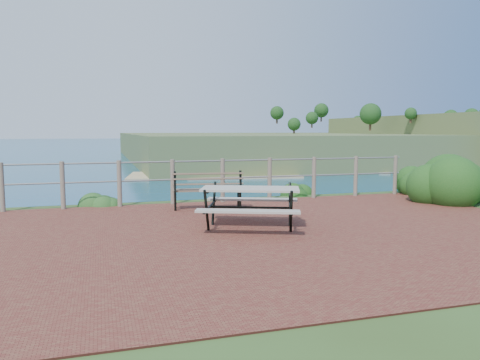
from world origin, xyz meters
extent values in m
cube|color=maroon|center=(0.00, 0.00, 0.00)|extent=(10.00, 7.00, 0.12)
plane|color=#145578|center=(0.00, 200.00, 0.00)|extent=(1200.00, 1200.00, 0.00)
cylinder|color=#6B5B4C|center=(-4.60, 3.35, 0.52)|extent=(0.10, 0.10, 1.00)
cylinder|color=#6B5B4C|center=(-3.45, 3.35, 0.52)|extent=(0.10, 0.10, 1.00)
cylinder|color=#6B5B4C|center=(-2.30, 3.35, 0.52)|extent=(0.10, 0.10, 1.00)
cylinder|color=#6B5B4C|center=(-1.15, 3.35, 0.52)|extent=(0.10, 0.10, 1.00)
cylinder|color=#6B5B4C|center=(0.00, 3.35, 0.52)|extent=(0.10, 0.10, 1.00)
cylinder|color=#6B5B4C|center=(1.15, 3.35, 0.52)|extent=(0.10, 0.10, 1.00)
cylinder|color=#6B5B4C|center=(2.30, 3.35, 0.52)|extent=(0.10, 0.10, 1.00)
cylinder|color=#6B5B4C|center=(3.45, 3.35, 0.52)|extent=(0.10, 0.10, 1.00)
cylinder|color=#6B5B4C|center=(4.60, 3.35, 0.52)|extent=(0.10, 0.10, 1.00)
cylinder|color=slate|center=(0.00, 3.35, 0.97)|extent=(9.40, 0.04, 0.04)
cylinder|color=slate|center=(0.00, 3.35, 0.57)|extent=(9.40, 0.04, 0.04)
cube|color=#536633|center=(140.00, 210.00, -6.00)|extent=(260.00, 180.00, 12.00)
cube|color=#9D988D|center=(-0.29, 0.40, 0.69)|extent=(1.75, 1.21, 0.04)
cube|color=#9D988D|center=(-0.29, 0.40, 0.42)|extent=(1.59, 0.81, 0.04)
cube|color=#9D988D|center=(-0.29, 0.40, 0.42)|extent=(1.59, 0.81, 0.04)
cylinder|color=black|center=(-0.29, 0.40, 0.37)|extent=(1.31, 0.55, 0.04)
cube|color=brown|center=(-0.55, 2.51, 0.42)|extent=(1.49, 0.58, 0.03)
cube|color=brown|center=(-0.55, 2.51, 0.67)|extent=(1.45, 0.33, 0.33)
cube|color=black|center=(-0.55, 2.51, 0.22)|extent=(0.05, 0.06, 0.40)
cube|color=black|center=(-0.55, 2.51, 0.22)|extent=(0.05, 0.06, 0.40)
cube|color=black|center=(-0.55, 2.51, 0.22)|extent=(0.05, 0.06, 0.40)
cube|color=black|center=(-0.55, 2.51, 0.22)|extent=(0.05, 0.06, 0.40)
ellipsoid|color=#184715|center=(5.01, 2.03, 0.00)|extent=(1.38, 1.38, 1.96)
ellipsoid|color=#184715|center=(5.32, 3.22, 0.00)|extent=(1.02, 1.02, 1.45)
ellipsoid|color=#215823|center=(-2.64, 3.71, 0.00)|extent=(0.72, 0.72, 0.44)
ellipsoid|color=#184715|center=(2.32, 4.13, 0.00)|extent=(0.70, 0.70, 0.42)
camera|label=1|loc=(-2.68, -6.99, 1.66)|focal=35.00mm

